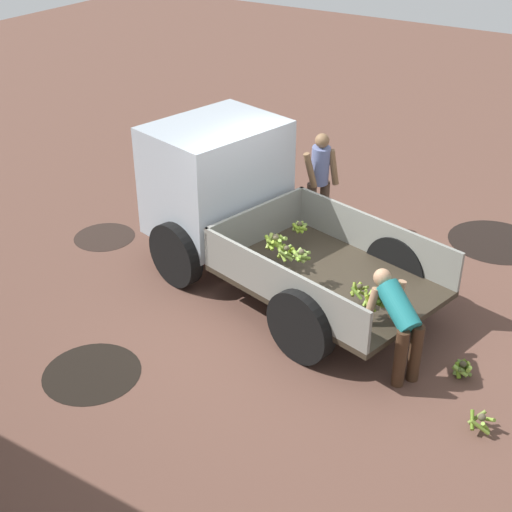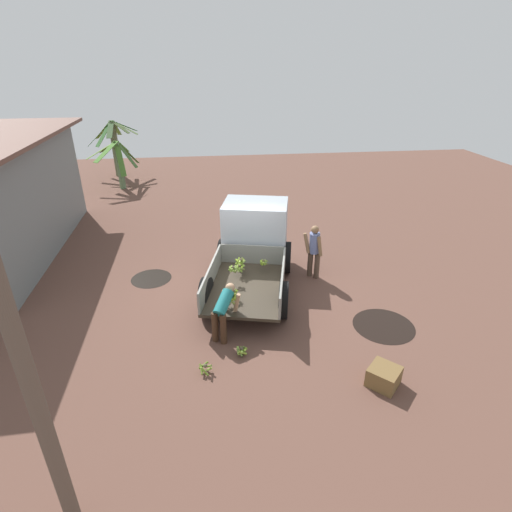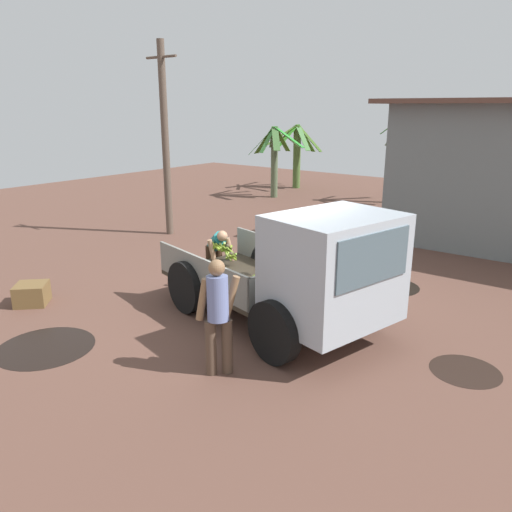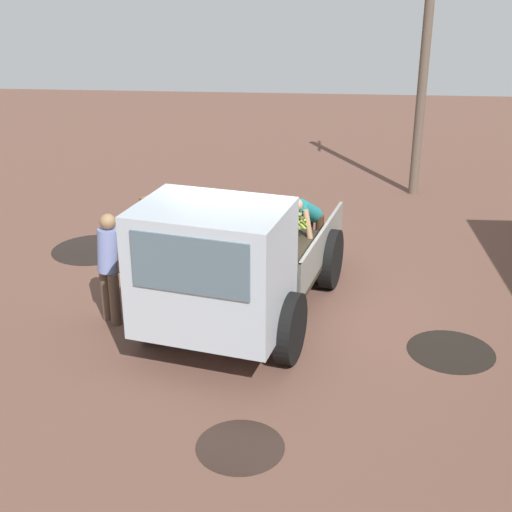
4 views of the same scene
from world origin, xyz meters
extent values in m
plane|color=brown|center=(0.00, 0.00, 0.00)|extent=(36.00, 36.00, 0.00)
cylinder|color=black|center=(-1.89, -3.36, 0.00)|extent=(1.48, 1.48, 0.01)
cylinder|color=black|center=(1.21, 2.52, 0.00)|extent=(1.18, 1.18, 0.01)
cylinder|color=black|center=(3.46, -0.10, 0.00)|extent=(0.98, 0.98, 0.01)
cube|color=#332B20|center=(-0.55, -0.14, 0.51)|extent=(3.12, 2.47, 0.08)
cube|color=gray|center=(-0.34, 0.76, 0.83)|extent=(2.70, 0.68, 0.56)
cube|color=gray|center=(-0.76, -1.04, 0.83)|extent=(2.70, 0.68, 0.56)
cube|color=gray|center=(0.77, -0.45, 0.83)|extent=(0.48, 1.85, 0.56)
cube|color=#A8B3BD|center=(1.59, -0.64, 1.29)|extent=(1.79, 2.13, 1.63)
cube|color=#4C606B|center=(2.29, -0.81, 1.61)|extent=(0.37, 1.45, 0.72)
cylinder|color=black|center=(1.61, 0.36, 0.47)|extent=(0.97, 0.43, 0.95)
cylinder|color=black|center=(1.17, -1.55, 0.47)|extent=(0.97, 0.43, 0.95)
cylinder|color=black|center=(-0.73, 0.91, 0.47)|extent=(0.97, 0.43, 0.95)
cylinder|color=black|center=(-1.17, -1.00, 0.47)|extent=(0.97, 0.43, 0.95)
sphere|color=#4A4330|center=(0.22, -0.69, 0.89)|extent=(0.07, 0.07, 0.07)
cylinder|color=olive|center=(0.21, -0.76, 0.85)|extent=(0.17, 0.07, 0.11)
cylinder|color=olive|center=(0.26, -0.74, 0.85)|extent=(0.15, 0.14, 0.10)
cylinder|color=#8FA749|center=(0.27, -0.69, 0.84)|extent=(0.05, 0.16, 0.12)
cylinder|color=olive|center=(0.24, -0.64, 0.84)|extent=(0.16, 0.11, 0.12)
cylinder|color=olive|center=(0.20, -0.64, 0.84)|extent=(0.16, 0.09, 0.13)
cylinder|color=olive|center=(0.16, -0.67, 0.85)|extent=(0.10, 0.17, 0.11)
cylinder|color=#90AC3C|center=(0.17, -0.73, 0.84)|extent=(0.13, 0.15, 0.12)
sphere|color=#48412E|center=(-1.42, 0.42, 0.89)|extent=(0.08, 0.08, 0.08)
cylinder|color=olive|center=(-1.50, 0.40, 0.84)|extent=(0.08, 0.22, 0.13)
cylinder|color=#5C811C|center=(-1.44, 0.35, 0.81)|extent=(0.19, 0.09, 0.18)
cylinder|color=#5B771A|center=(-1.39, 0.36, 0.81)|extent=(0.17, 0.11, 0.19)
cylinder|color=#83AC37|center=(-1.35, 0.40, 0.82)|extent=(0.08, 0.19, 0.18)
cylinder|color=olive|center=(-1.37, 0.47, 0.81)|extent=(0.16, 0.16, 0.18)
cylinder|color=olive|center=(-1.42, 0.47, 0.80)|extent=(0.16, 0.05, 0.20)
cylinder|color=#52741D|center=(-1.49, 0.46, 0.83)|extent=(0.15, 0.19, 0.15)
sphere|color=brown|center=(0.23, -0.07, 0.96)|extent=(0.09, 0.09, 0.09)
cylinder|color=#81A62C|center=(0.28, 0.01, 0.90)|extent=(0.22, 0.17, 0.15)
cylinder|color=olive|center=(0.19, 0.02, 0.90)|extent=(0.23, 0.15, 0.15)
cylinder|color=olive|center=(0.16, -0.03, 0.88)|extent=(0.15, 0.21, 0.18)
cylinder|color=#87A944|center=(0.17, -0.09, 0.87)|extent=(0.12, 0.19, 0.21)
cylinder|color=olive|center=(0.20, -0.16, 0.91)|extent=(0.24, 0.12, 0.14)
cylinder|color=#90B142|center=(0.25, -0.12, 0.86)|extent=(0.18, 0.11, 0.22)
cylinder|color=olive|center=(0.28, -0.10, 0.87)|extent=(0.13, 0.19, 0.21)
cylinder|color=#90A643|center=(0.31, -0.05, 0.89)|extent=(0.10, 0.22, 0.17)
sphere|color=brown|center=(-1.59, 0.33, 0.96)|extent=(0.09, 0.09, 0.09)
cylinder|color=olive|center=(-1.62, 0.40, 0.88)|extent=(0.22, 0.15, 0.19)
cylinder|color=#8AA145|center=(-1.67, 0.34, 0.88)|extent=(0.08, 0.22, 0.19)
cylinder|color=olive|center=(-1.66, 0.27, 0.90)|extent=(0.19, 0.22, 0.14)
cylinder|color=#90B02D|center=(-1.58, 0.23, 0.89)|extent=(0.24, 0.06, 0.16)
cylinder|color=olive|center=(-1.52, 0.29, 0.87)|extent=(0.15, 0.20, 0.21)
cylinder|color=#89AD47|center=(-1.52, 0.35, 0.86)|extent=(0.12, 0.20, 0.22)
cylinder|color=#88A646|center=(-1.56, 0.42, 0.88)|extent=(0.23, 0.12, 0.18)
sphere|color=#4B4431|center=(-1.16, 0.22, 0.82)|extent=(0.07, 0.07, 0.07)
cylinder|color=olive|center=(-1.09, 0.25, 0.77)|extent=(0.10, 0.19, 0.13)
cylinder|color=olive|center=(-1.15, 0.29, 0.76)|extent=(0.18, 0.06, 0.15)
cylinder|color=olive|center=(-1.22, 0.25, 0.76)|extent=(0.11, 0.17, 0.14)
cylinder|color=olive|center=(-1.23, 0.19, 0.77)|extent=(0.11, 0.19, 0.12)
cylinder|color=olive|center=(-1.17, 0.16, 0.76)|extent=(0.18, 0.07, 0.14)
cylinder|color=olive|center=(-1.10, 0.20, 0.76)|extent=(0.11, 0.17, 0.14)
sphere|color=#4C4531|center=(-0.31, 0.18, 1.02)|extent=(0.08, 0.08, 0.08)
cylinder|color=#80A546|center=(-0.28, 0.15, 0.95)|extent=(0.13, 0.13, 0.16)
cylinder|color=olive|center=(-0.24, 0.17, 0.98)|extent=(0.07, 0.18, 0.11)
cylinder|color=#79A72F|center=(-0.27, 0.24, 0.98)|extent=(0.17, 0.14, 0.11)
cylinder|color=#8AA344|center=(-0.32, 0.25, 0.97)|extent=(0.17, 0.06, 0.13)
cylinder|color=olive|center=(-0.37, 0.21, 0.98)|extent=(0.12, 0.17, 0.12)
cylinder|color=olive|center=(-0.35, 0.16, 0.95)|extent=(0.11, 0.15, 0.16)
cylinder|color=olive|center=(-0.32, 0.11, 0.97)|extent=(0.18, 0.06, 0.12)
sphere|color=#4A4330|center=(0.03, -0.02, 0.88)|extent=(0.08, 0.08, 0.08)
cylinder|color=#89A548|center=(-0.01, 0.05, 0.81)|extent=(0.20, 0.12, 0.16)
cylinder|color=#7FA73C|center=(-0.04, 0.00, 0.80)|extent=(0.10, 0.19, 0.17)
cylinder|color=#869D44|center=(-0.04, -0.07, 0.81)|extent=(0.16, 0.18, 0.15)
cylinder|color=olive|center=(0.02, -0.08, 0.79)|extent=(0.17, 0.05, 0.19)
cylinder|color=olive|center=(0.08, -0.08, 0.81)|extent=(0.17, 0.17, 0.15)
cylinder|color=olive|center=(0.11, -0.02, 0.81)|extent=(0.05, 0.20, 0.15)
cylinder|color=#91B23D|center=(0.06, 0.05, 0.81)|extent=(0.19, 0.12, 0.16)
cylinder|color=brown|center=(0.68, -2.35, 0.40)|extent=(0.22, 0.22, 0.80)
cylinder|color=brown|center=(0.83, -2.18, 0.40)|extent=(0.22, 0.22, 0.80)
cylinder|color=#6D7BB1|center=(0.73, -2.25, 1.11)|extent=(0.45, 0.45, 0.65)
sphere|color=#8C6746|center=(0.71, -2.23, 1.53)|extent=(0.23, 0.23, 0.23)
cylinder|color=#8C6746|center=(0.55, -2.35, 1.08)|extent=(0.21, 0.22, 0.60)
cylinder|color=#8C6746|center=(0.79, -2.04, 1.08)|extent=(0.24, 0.26, 0.60)
cylinder|color=#3D2718|center=(-1.94, 0.72, 0.38)|extent=(0.20, 0.20, 0.76)
cylinder|color=#3D2718|center=(-2.05, 0.54, 0.38)|extent=(0.20, 0.20, 0.76)
cylinder|color=#1F777B|center=(-1.77, 0.50, 0.91)|extent=(0.71, 0.57, 0.54)
sphere|color=tan|center=(-1.47, 0.32, 1.11)|extent=(0.21, 0.21, 0.21)
cylinder|color=tan|center=(-1.44, 0.52, 0.76)|extent=(0.20, 0.24, 0.57)
cylinder|color=tan|center=(-1.63, 0.20, 0.76)|extent=(0.19, 0.23, 0.57)
sphere|color=#4C4431|center=(-2.52, 0.17, 0.18)|extent=(0.08, 0.08, 0.08)
cylinder|color=#87B243|center=(-2.52, 0.25, 0.13)|extent=(0.20, 0.05, 0.12)
cylinder|color=#597430|center=(-2.57, 0.22, 0.11)|extent=(0.17, 0.16, 0.15)
cylinder|color=olive|center=(-2.60, 0.16, 0.12)|extent=(0.08, 0.20, 0.14)
cylinder|color=olive|center=(-2.57, 0.13, 0.10)|extent=(0.15, 0.16, 0.17)
cylinder|color=olive|center=(-2.51, 0.12, 0.10)|extent=(0.17, 0.08, 0.18)
cylinder|color=olive|center=(-2.47, 0.12, 0.11)|extent=(0.16, 0.17, 0.15)
cylinder|color=olive|center=(-2.46, 0.17, 0.10)|extent=(0.05, 0.17, 0.17)
cylinder|color=#7DAD2B|center=(-2.49, 0.21, 0.09)|extent=(0.14, 0.15, 0.19)
sphere|color=brown|center=(-2.99, 0.97, 0.20)|extent=(0.08, 0.08, 0.08)
cylinder|color=#52741B|center=(-2.91, 1.00, 0.14)|extent=(0.12, 0.22, 0.13)
cylinder|color=olive|center=(-3.01, 1.05, 0.13)|extent=(0.22, 0.08, 0.15)
cylinder|color=#79A732|center=(-3.05, 0.99, 0.10)|extent=(0.09, 0.17, 0.21)
cylinder|color=olive|center=(-3.03, 0.89, 0.13)|extent=(0.21, 0.13, 0.15)
cylinder|color=olive|center=(-2.93, 0.91, 0.12)|extent=(0.17, 0.18, 0.17)
camera|label=1|loc=(-4.05, 7.07, 5.49)|focal=50.00mm
camera|label=2|loc=(-9.41, 0.73, 5.81)|focal=28.00mm
camera|label=3|loc=(4.99, -6.87, 3.58)|focal=35.00mm
camera|label=4|loc=(9.74, 0.61, 4.94)|focal=50.00mm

